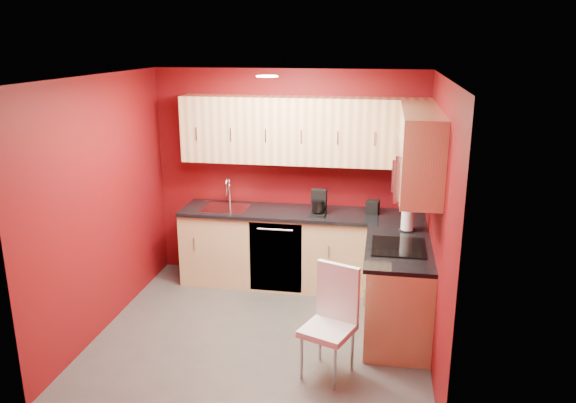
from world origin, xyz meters
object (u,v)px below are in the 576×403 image
(paper_towel, at_px, (408,217))
(dining_chair, at_px, (328,324))
(napkin_holder, at_px, (373,207))
(coffee_maker, at_px, (318,203))
(microwave, at_px, (416,171))
(sink, at_px, (226,205))

(paper_towel, xyz_separation_m, dining_chair, (-0.68, -1.35, -0.57))
(paper_towel, bearing_deg, napkin_holder, 124.66)
(napkin_holder, bearing_deg, paper_towel, -55.34)
(paper_towel, distance_m, dining_chair, 1.62)
(dining_chair, bearing_deg, coffee_maker, 121.44)
(microwave, distance_m, coffee_maker, 1.46)
(paper_towel, bearing_deg, sink, 167.07)
(microwave, xyz_separation_m, napkin_holder, (-0.39, 1.06, -0.68))
(sink, relative_size, coffee_maker, 1.84)
(coffee_maker, height_order, dining_chair, coffee_maker)
(microwave, bearing_deg, dining_chair, -130.03)
(sink, bearing_deg, paper_towel, -12.93)
(sink, distance_m, paper_towel, 2.13)
(sink, distance_m, coffee_maker, 1.12)
(microwave, distance_m, napkin_holder, 1.32)
(sink, xyz_separation_m, dining_chair, (1.40, -1.83, -0.46))
(coffee_maker, distance_m, paper_towel, 1.04)
(sink, xyz_separation_m, paper_towel, (2.08, -0.48, 0.11))
(sink, height_order, napkin_holder, sink)
(coffee_maker, bearing_deg, paper_towel, -18.04)
(sink, bearing_deg, microwave, -25.60)
(paper_towel, bearing_deg, microwave, -87.99)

